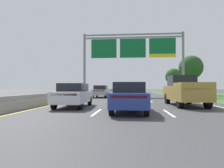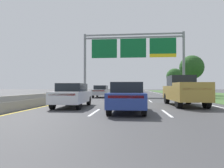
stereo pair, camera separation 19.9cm
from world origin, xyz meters
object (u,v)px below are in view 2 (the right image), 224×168
at_px(car_blue_centre_lane_sedan, 127,97).
at_px(roadside_tree_mid, 192,67).
at_px(car_white_left_lane_sedan, 72,95).
at_px(overhead_sign_gantry, 133,51).
at_px(car_silver_left_lane_sedan, 101,91).
at_px(pickup_truck_gold, 184,91).
at_px(car_navy_centre_lane_sedan, 130,92).
at_px(roadside_tree_far, 175,77).

relative_size(car_blue_centre_lane_sedan, roadside_tree_mid, 0.65).
height_order(car_blue_centre_lane_sedan, car_white_left_lane_sedan, same).
bearing_deg(overhead_sign_gantry, roadside_tree_mid, 28.81).
distance_m(car_silver_left_lane_sedan, car_white_left_lane_sedan, 13.15).
xyz_separation_m(overhead_sign_gantry, car_blue_centre_lane_sedan, (-0.45, -19.32, -5.92)).
relative_size(overhead_sign_gantry, car_white_left_lane_sedan, 3.39).
distance_m(pickup_truck_gold, car_navy_centre_lane_sedan, 8.13).
relative_size(car_silver_left_lane_sedan, roadside_tree_far, 0.74).
distance_m(overhead_sign_gantry, car_white_left_lane_sedan, 18.46).
distance_m(overhead_sign_gantry, roadside_tree_far, 22.76).
distance_m(car_blue_centre_lane_sedan, roadside_tree_far, 41.01).
bearing_deg(car_blue_centre_lane_sedan, roadside_tree_far, -14.76).
relative_size(overhead_sign_gantry, pickup_truck_gold, 2.76).
bearing_deg(car_silver_left_lane_sedan, car_navy_centre_lane_sedan, -137.78).
bearing_deg(roadside_tree_far, car_white_left_lane_sedan, -111.08).
bearing_deg(car_blue_centre_lane_sedan, roadside_tree_mid, -22.53).
xyz_separation_m(overhead_sign_gantry, roadside_tree_far, (10.18, 20.16, -2.77)).
height_order(overhead_sign_gantry, roadside_tree_far, overhead_sign_gantry).
bearing_deg(pickup_truck_gold, roadside_tree_mid, -19.09).
bearing_deg(pickup_truck_gold, overhead_sign_gantry, 11.31).
distance_m(car_blue_centre_lane_sedan, roadside_tree_mid, 27.23).
bearing_deg(pickup_truck_gold, car_white_left_lane_sedan, 101.38).
height_order(car_navy_centre_lane_sedan, car_white_left_lane_sedan, same).
relative_size(roadside_tree_mid, roadside_tree_far, 1.14).
bearing_deg(overhead_sign_gantry, car_blue_centre_lane_sedan, -91.33).
bearing_deg(car_white_left_lane_sedan, car_silver_left_lane_sedan, -0.76).
relative_size(pickup_truck_gold, car_navy_centre_lane_sedan, 1.23).
xyz_separation_m(car_navy_centre_lane_sedan, roadside_tree_far, (10.62, 28.26, 3.15)).
height_order(roadside_tree_mid, roadside_tree_far, roadside_tree_mid).
relative_size(car_blue_centre_lane_sedan, car_navy_centre_lane_sedan, 0.99).
relative_size(pickup_truck_gold, roadside_tree_far, 0.91).
xyz_separation_m(car_navy_centre_lane_sedan, car_silver_left_lane_sedan, (-3.80, 4.27, 0.00)).
height_order(car_white_left_lane_sedan, roadside_tree_mid, roadside_tree_mid).
bearing_deg(overhead_sign_gantry, car_white_left_lane_sedan, -103.68).
distance_m(car_blue_centre_lane_sedan, car_silver_left_lane_sedan, 15.95).
relative_size(car_silver_left_lane_sedan, roadside_tree_mid, 0.65).
height_order(pickup_truck_gold, car_silver_left_lane_sedan, pickup_truck_gold).
bearing_deg(roadside_tree_mid, roadside_tree_far, 89.33).
relative_size(car_silver_left_lane_sedan, car_white_left_lane_sedan, 1.00).
xyz_separation_m(overhead_sign_gantry, car_navy_centre_lane_sedan, (-0.44, -8.10, -5.92)).
xyz_separation_m(overhead_sign_gantry, roadside_tree_mid, (10.01, 5.51, -1.99)).
relative_size(car_white_left_lane_sedan, roadside_tree_far, 0.74).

